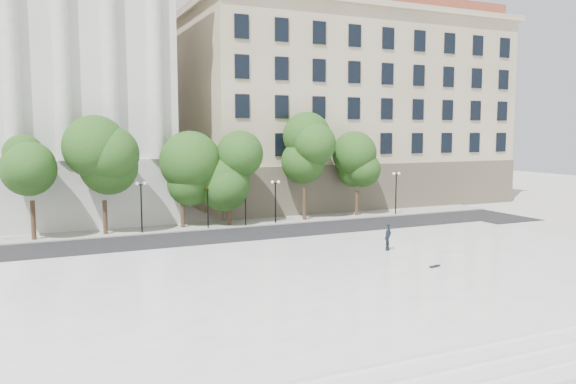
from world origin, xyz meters
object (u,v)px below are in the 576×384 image
object	(u,v)px
skateboard	(435,266)
traffic_light_east	(245,184)
traffic_light_west	(207,187)
person_lying	(387,247)

from	to	relation	value
skateboard	traffic_light_east	bearing A→B (deg)	90.12
traffic_light_west	traffic_light_east	bearing A→B (deg)	0.00
traffic_light_west	skateboard	distance (m)	21.83
traffic_light_west	skateboard	xyz separation A→B (m)	(7.87, -20.12, -3.19)
person_lying	traffic_light_west	bearing A→B (deg)	78.87
traffic_light_east	skateboard	distance (m)	20.86
traffic_light_east	traffic_light_west	bearing A→B (deg)	180.00
traffic_light_west	traffic_light_east	xyz separation A→B (m)	(3.41, 0.00, 0.09)
traffic_light_west	person_lying	world-z (taller)	traffic_light_west
traffic_light_west	person_lying	xyz separation A→B (m)	(7.94, -15.13, -2.99)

